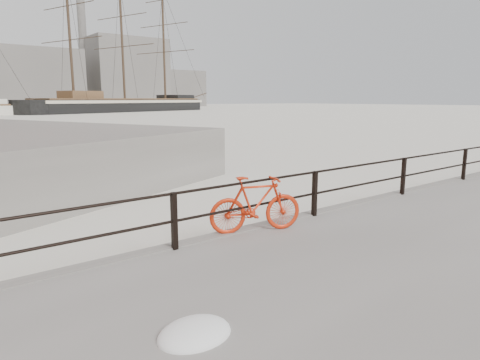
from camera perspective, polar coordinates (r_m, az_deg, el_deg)
ground at (r=12.55m, az=20.09°, el=-3.24°), size 400.00×400.00×0.00m
guardrail at (r=12.31m, az=20.94°, el=0.48°), size 28.00×0.10×1.00m
bicycle at (r=8.24m, az=2.12°, el=-3.23°), size 1.82×0.90×1.11m
barque_black at (r=103.96m, az=-15.02°, el=8.80°), size 62.51×37.31×33.66m
industrial_west at (r=149.62m, az=-26.83°, el=11.97°), size 32.00×18.00×18.00m
industrial_mid at (r=165.15m, az=-15.00°, el=13.57°), size 26.00×20.00×24.00m
industrial_east at (r=179.68m, az=-8.67°, el=11.95°), size 20.00×16.00×14.00m
smokestack at (r=166.02m, az=-20.19°, el=16.74°), size 2.80×2.80×44.00m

